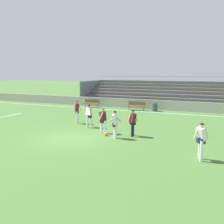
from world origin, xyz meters
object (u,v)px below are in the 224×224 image
object	(u,v)px
bench_centre_sideline	(92,102)
player_white_overlapping	(201,138)
bleacher_stand	(160,93)
player_dark_pressing_high	(103,118)
player_white_on_ball	(89,114)
player_dark_deep_cover	(77,110)
soccer_ball	(106,134)
bench_near_bin	(137,105)
player_dark_dropping_back	(133,120)
trash_bin	(155,107)
player_white_challenging	(115,122)

from	to	relation	value
bench_centre_sideline	player_white_overlapping	distance (m)	18.02
bleacher_stand	bench_centre_sideline	bearing A→B (deg)	-143.00
player_dark_pressing_high	player_white_on_ball	bearing A→B (deg)	144.56
player_dark_deep_cover	soccer_ball	world-z (taller)	player_dark_deep_cover
player_dark_deep_cover	player_white_on_ball	bearing A→B (deg)	-29.79
bench_near_bin	player_dark_deep_cover	xyz separation A→B (m)	(-1.97, -8.17, 0.48)
player_white_overlapping	player_dark_deep_cover	xyz separation A→B (m)	(-9.30, 4.85, 0.02)
player_dark_deep_cover	bench_centre_sideline	bearing A→B (deg)	111.12
player_dark_dropping_back	player_white_overlapping	world-z (taller)	player_white_overlapping
bench_near_bin	player_dark_pressing_high	bearing A→B (deg)	-83.46
player_dark_pressing_high	bleacher_stand	bearing A→B (deg)	89.67
player_dark_dropping_back	player_white_on_ball	xyz separation A→B (m)	(-3.64, 1.14, -0.00)
bench_centre_sideline	player_dark_deep_cover	xyz separation A→B (m)	(3.15, -8.17, 0.48)
player_dark_pressing_high	player_dark_dropping_back	world-z (taller)	player_dark_dropping_back
trash_bin	player_dark_dropping_back	distance (m)	10.47
bench_near_bin	bench_centre_sideline	bearing A→B (deg)	180.00
bleacher_stand	player_white_challenging	xyz separation A→B (m)	(1.10, -15.85, -0.46)
bleacher_stand	player_white_challenging	bearing A→B (deg)	-86.05
trash_bin	soccer_ball	bearing A→B (deg)	-90.88
player_dark_deep_cover	soccer_ball	distance (m)	4.55
trash_bin	player_dark_deep_cover	bearing A→B (deg)	-114.36
bench_centre_sideline	player_dark_dropping_back	world-z (taller)	player_dark_dropping_back
player_dark_dropping_back	player_white_on_ball	bearing A→B (deg)	162.61
bleacher_stand	player_white_on_ball	xyz separation A→B (m)	(-1.75, -13.83, -0.46)
player_dark_pressing_high	bench_centre_sideline	bearing A→B (deg)	121.70
bench_near_bin	player_white_overlapping	size ratio (longest dim) A/B	1.07
trash_bin	player_white_on_ball	distance (m)	9.54
bench_near_bin	player_dark_pressing_high	world-z (taller)	player_dark_pressing_high
bench_centre_sideline	player_white_on_ball	xyz separation A→B (m)	(4.64, -9.01, 0.41)
player_white_overlapping	player_white_on_ball	distance (m)	8.78
soccer_ball	bleacher_stand	bearing A→B (deg)	91.47
bench_near_bin	player_white_overlapping	bearing A→B (deg)	-60.63
bench_centre_sideline	soccer_ball	world-z (taller)	bench_centre_sideline
player_dark_dropping_back	player_dark_deep_cover	distance (m)	5.50
bench_near_bin	player_dark_pressing_high	distance (m)	10.27
soccer_ball	trash_bin	bearing A→B (deg)	89.12
bench_near_bin	player_white_challenging	bearing A→B (deg)	-77.97
bench_centre_sideline	soccer_ball	size ratio (longest dim) A/B	8.18
bleacher_stand	trash_bin	bearing A→B (deg)	-82.97
player_dark_pressing_high	player_dark_dropping_back	distance (m)	1.98
bleacher_stand	bench_centre_sideline	xyz separation A→B (m)	(-6.39, -4.81, -0.88)
bench_centre_sideline	player_white_on_ball	size ratio (longest dim) A/B	1.11
player_dark_dropping_back	soccer_ball	distance (m)	1.82
soccer_ball	player_white_challenging	bearing A→B (deg)	-22.52
bench_centre_sideline	soccer_ball	xyz separation A→B (m)	(6.78, -10.75, -0.44)
player_dark_dropping_back	soccer_ball	size ratio (longest dim) A/B	7.38
player_white_overlapping	player_dark_deep_cover	world-z (taller)	player_dark_deep_cover
bench_centre_sideline	player_dark_dropping_back	bearing A→B (deg)	-50.81
soccer_ball	player_dark_dropping_back	bearing A→B (deg)	21.66
trash_bin	bench_near_bin	bearing A→B (deg)	-173.11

